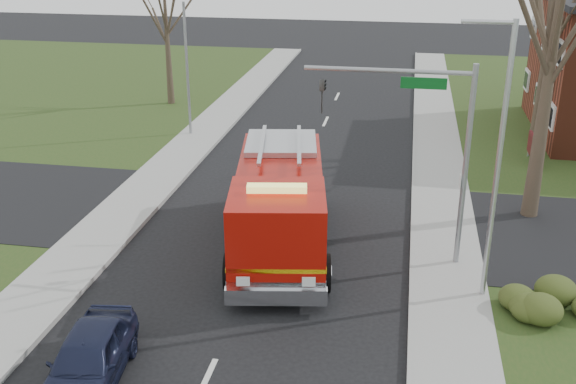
# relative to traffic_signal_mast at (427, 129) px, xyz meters

# --- Properties ---
(ground) EXTENTS (120.00, 120.00, 0.00)m
(ground) POSITION_rel_traffic_signal_mast_xyz_m (-5.21, -1.50, -4.71)
(ground) COLOR black
(ground) RESTS_ON ground
(sidewalk_right) EXTENTS (2.40, 80.00, 0.15)m
(sidewalk_right) POSITION_rel_traffic_signal_mast_xyz_m (0.99, -1.50, -4.63)
(sidewalk_right) COLOR gray
(sidewalk_right) RESTS_ON ground
(sidewalk_left) EXTENTS (2.40, 80.00, 0.15)m
(sidewalk_left) POSITION_rel_traffic_signal_mast_xyz_m (-11.41, -1.50, -4.63)
(sidewalk_left) COLOR gray
(sidewalk_left) RESTS_ON ground
(health_center_sign) EXTENTS (0.12, 2.00, 1.40)m
(health_center_sign) POSITION_rel_traffic_signal_mast_xyz_m (5.29, 11.00, -3.83)
(health_center_sign) COLOR #4F1215
(health_center_sign) RESTS_ON ground
(hedge_corner) EXTENTS (2.80, 2.00, 0.90)m
(hedge_corner) POSITION_rel_traffic_signal_mast_xyz_m (3.79, -2.50, -4.13)
(hedge_corner) COLOR #2F3E16
(hedge_corner) RESTS_ON lawn_right
(bare_tree_near) EXTENTS (6.00, 6.00, 12.00)m
(bare_tree_near) POSITION_rel_traffic_signal_mast_xyz_m (4.29, 4.50, 2.71)
(bare_tree_near) COLOR #32241D
(bare_tree_near) RESTS_ON ground
(bare_tree_far) EXTENTS (5.25, 5.25, 10.50)m
(bare_tree_far) POSITION_rel_traffic_signal_mast_xyz_m (5.79, 13.50, 1.78)
(bare_tree_far) COLOR #32241D
(bare_tree_far) RESTS_ON ground
(bare_tree_left) EXTENTS (4.50, 4.50, 9.00)m
(bare_tree_left) POSITION_rel_traffic_signal_mast_xyz_m (-15.21, 18.50, 0.86)
(bare_tree_left) COLOR #32241D
(bare_tree_left) RESTS_ON ground
(traffic_signal_mast) EXTENTS (5.29, 0.18, 6.80)m
(traffic_signal_mast) POSITION_rel_traffic_signal_mast_xyz_m (0.00, 0.00, 0.00)
(traffic_signal_mast) COLOR gray
(traffic_signal_mast) RESTS_ON ground
(streetlight_pole) EXTENTS (1.48, 0.16, 8.40)m
(streetlight_pole) POSITION_rel_traffic_signal_mast_xyz_m (1.93, -2.00, -0.16)
(streetlight_pole) COLOR #B7BABF
(streetlight_pole) RESTS_ON ground
(utility_pole_far) EXTENTS (0.14, 0.14, 7.00)m
(utility_pole_far) POSITION_rel_traffic_signal_mast_xyz_m (-12.01, 12.50, -1.21)
(utility_pole_far) COLOR gray
(utility_pole_far) RESTS_ON ground
(fire_engine) EXTENTS (4.49, 9.06, 3.50)m
(fire_engine) POSITION_rel_traffic_signal_mast_xyz_m (-4.76, 0.13, -3.12)
(fire_engine) COLOR #A10F07
(fire_engine) RESTS_ON ground
(parked_car_maroon) EXTENTS (2.22, 4.38, 1.43)m
(parked_car_maroon) POSITION_rel_traffic_signal_mast_xyz_m (-8.01, -7.99, -3.99)
(parked_car_maroon) COLOR #171C34
(parked_car_maroon) RESTS_ON ground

